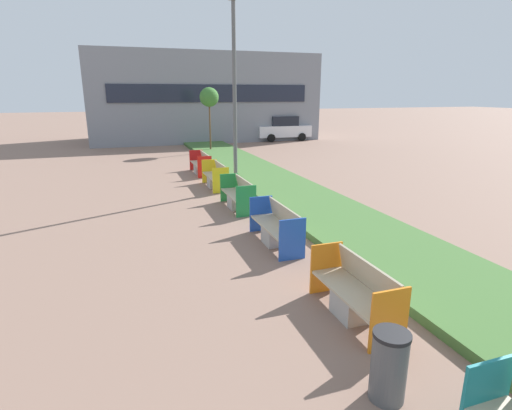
% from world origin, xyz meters
% --- Properties ---
extents(planter_grass_strip, '(2.80, 120.00, 0.18)m').
position_xyz_m(planter_grass_strip, '(3.20, 12.00, 0.09)').
color(planter_grass_strip, '#426B33').
rests_on(planter_grass_strip, ground).
extents(building_backdrop, '(16.85, 7.09, 6.41)m').
position_xyz_m(building_backdrop, '(4.00, 34.50, 3.21)').
color(building_backdrop, gray).
rests_on(building_backdrop, ground).
extents(bench_orange_frame, '(0.65, 1.89, 0.94)m').
position_xyz_m(bench_orange_frame, '(0.94, 7.47, 0.36)').
color(bench_orange_frame, '#ADA8A0').
rests_on(bench_orange_frame, ground).
extents(bench_blue_frame, '(0.65, 2.09, 0.94)m').
position_xyz_m(bench_blue_frame, '(0.94, 10.94, 0.37)').
color(bench_blue_frame, '#ADA8A0').
rests_on(bench_blue_frame, ground).
extents(bench_green_frame, '(0.65, 1.95, 0.94)m').
position_xyz_m(bench_green_frame, '(0.94, 14.24, 0.36)').
color(bench_green_frame, '#ADA8A0').
rests_on(bench_green_frame, ground).
extents(bench_yellow_frame, '(0.65, 1.97, 0.94)m').
position_xyz_m(bench_yellow_frame, '(0.94, 17.35, 0.36)').
color(bench_yellow_frame, '#ADA8A0').
rests_on(bench_yellow_frame, ground).
extents(bench_red_frame, '(0.65, 2.06, 0.94)m').
position_xyz_m(bench_red_frame, '(0.94, 20.29, 0.37)').
color(bench_red_frame, '#ADA8A0').
rests_on(bench_red_frame, ground).
extents(litter_bin, '(0.44, 0.44, 0.89)m').
position_xyz_m(litter_bin, '(0.31, 5.76, 0.45)').
color(litter_bin, '#4C4F51').
rests_on(litter_bin, ground).
extents(street_lamp_post, '(0.24, 0.44, 6.78)m').
position_xyz_m(street_lamp_post, '(1.55, 16.68, 3.77)').
color(street_lamp_post, '#56595B').
rests_on(street_lamp_post, ground).
extents(sapling_tree_far, '(1.15, 1.15, 3.89)m').
position_xyz_m(sapling_tree_far, '(2.84, 26.91, 3.28)').
color(sapling_tree_far, brown).
rests_on(sapling_tree_far, ground).
extents(parked_car_distant, '(4.23, 2.00, 1.86)m').
position_xyz_m(parked_car_distant, '(9.54, 31.51, 0.91)').
color(parked_car_distant, silver).
rests_on(parked_car_distant, ground).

